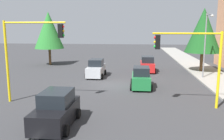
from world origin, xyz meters
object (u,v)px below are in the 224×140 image
Objects in this scene: street_lamp_curbside at (206,39)px; car_green at (141,78)px; traffic_signal_near_left at (191,54)px; tree_roadside_mid at (203,30)px; car_black at (56,110)px; tree_opposite_side at (49,30)px; car_silver at (96,69)px; car_red at (147,65)px; traffic_signal_near_right at (29,46)px.

street_lamp_curbside reaches higher than car_green.
traffic_signal_near_left is 0.67× the size of tree_roadside_mid.
street_lamp_curbside is 1.74× the size of car_black.
tree_opposite_side is 12.35m from car_silver.
car_green is at bearing -6.21° from car_red.
street_lamp_curbside is at bearing 88.14° from car_silver.
car_red is (-3.70, 5.94, -0.00)m from car_silver.
car_silver is at bearing -72.38° from tree_roadside_mid.
traffic_signal_near_right is 1.53× the size of car_red.
car_black is (13.63, -11.69, -3.45)m from street_lamp_curbside.
car_red is (-17.72, 5.81, -0.00)m from car_black.
car_red is at bearing 121.95° from car_silver.
tree_roadside_mid is at bearing 107.62° from car_silver.
traffic_signal_near_right is 21.09m from tree_roadside_mid.
tree_roadside_mid reaches higher than traffic_signal_near_right.
tree_opposite_side reaches higher than traffic_signal_near_left.
traffic_signal_near_left is 1.34× the size of car_red.
tree_roadside_mid is at bearing 139.07° from car_green.
car_silver is at bearing -133.45° from car_green.
tree_roadside_mid is 2.10× the size of car_green.
traffic_signal_near_left reaches higher than car_green.
car_red is at bearing -170.45° from traffic_signal_near_left.
car_silver is (-9.99, -8.24, -2.84)m from traffic_signal_near_left.
tree_roadside_mid reaches higher than traffic_signal_near_left.
tree_opposite_side is at bearing -100.78° from tree_roadside_mid.
traffic_signal_near_left is 24.55m from tree_opposite_side.
car_green is at bearing -40.93° from tree_roadside_mid.
traffic_signal_near_left is at bearing -17.34° from tree_roadside_mid.
car_green is (8.76, -7.59, -4.28)m from tree_roadside_mid.
car_green is 8.51m from car_red.
car_silver and car_green have the same top height.
traffic_signal_near_right is 18.77m from tree_opposite_side.
street_lamp_curbside is at bearing 55.18° from car_red.
street_lamp_curbside is at bearing 122.75° from traffic_signal_near_right.
car_red is (-13.70, 9.07, -3.32)m from traffic_signal_near_right.
car_silver is at bearing -140.49° from traffic_signal_near_left.
traffic_signal_near_right is at bearing -57.25° from street_lamp_curbside.
street_lamp_curbside reaches higher than traffic_signal_near_right.
car_silver is 1.06× the size of car_red.
tree_opposite_side reaches higher than car_green.
traffic_signal_near_right is 1.49× the size of car_black.
traffic_signal_near_right is at bearing -33.51° from car_red.
traffic_signal_near_right is at bearing -17.40° from car_silver.
car_black is (4.02, -8.12, -2.84)m from traffic_signal_near_left.
car_silver is (-9.99, 3.13, -3.32)m from traffic_signal_near_right.
car_black is at bearing 21.14° from tree_opposite_side.
tree_roadside_mid is 12.36m from car_green.
tree_opposite_side reaches higher than car_silver.
tree_opposite_side is (-8.39, -20.20, 0.79)m from street_lamp_curbside.
car_silver is 1.03× the size of car_black.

